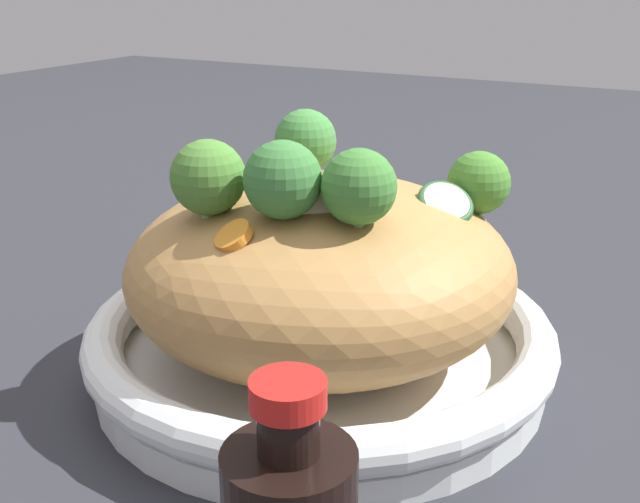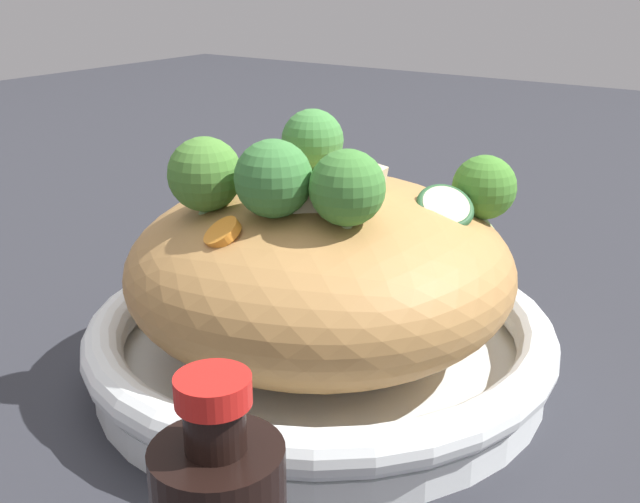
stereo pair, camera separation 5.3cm
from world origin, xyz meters
name	(u,v)px [view 2 (the right image)]	position (x,y,z in m)	size (l,w,h in m)	color
ground_plane	(320,372)	(0.00, 0.00, 0.00)	(3.00, 3.00, 0.00)	#2B2C32
serving_bowl	(320,341)	(0.00, 0.00, 0.02)	(0.33, 0.33, 0.05)	white
noodle_heap	(320,268)	(0.00, 0.00, 0.08)	(0.26, 0.26, 0.12)	#B28047
broccoli_florets	(319,175)	(-0.01, 0.02, 0.15)	(0.18, 0.19, 0.08)	#9FB973
carrot_coins	(291,200)	(0.01, 0.02, 0.13)	(0.10, 0.19, 0.04)	orange
zucchini_slices	(365,197)	(-0.03, 0.00, 0.14)	(0.13, 0.11, 0.03)	beige
chicken_chunks	(337,189)	(-0.02, 0.01, 0.14)	(0.04, 0.07, 0.03)	beige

